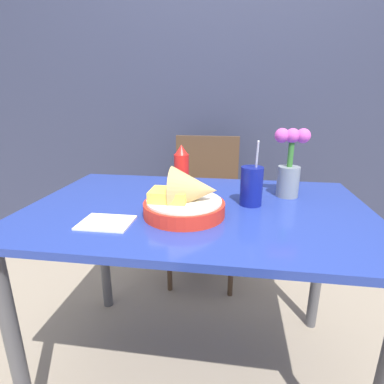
% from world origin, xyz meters
% --- Properties ---
extents(ground_plane, '(12.00, 12.00, 0.00)m').
position_xyz_m(ground_plane, '(0.00, 0.00, 0.00)').
color(ground_plane, gray).
extents(wall_window, '(7.00, 0.06, 2.60)m').
position_xyz_m(wall_window, '(0.00, 1.15, 1.30)').
color(wall_window, '#2D334C').
rests_on(wall_window, ground_plane).
extents(dining_table, '(1.21, 0.78, 0.74)m').
position_xyz_m(dining_table, '(0.00, 0.00, 0.64)').
color(dining_table, '#233893').
rests_on(dining_table, ground_plane).
extents(chair_far_window, '(0.40, 0.40, 0.88)m').
position_xyz_m(chair_far_window, '(-0.05, 0.79, 0.52)').
color(chair_far_window, '#473323').
rests_on(chair_far_window, ground_plane).
extents(food_basket, '(0.27, 0.27, 0.16)m').
position_xyz_m(food_basket, '(-0.02, -0.10, 0.80)').
color(food_basket, red).
rests_on(food_basket, dining_table).
extents(ketchup_bottle, '(0.06, 0.06, 0.19)m').
position_xyz_m(ketchup_bottle, '(-0.09, 0.16, 0.83)').
color(ketchup_bottle, red).
rests_on(ketchup_bottle, dining_table).
extents(drink_cup, '(0.08, 0.08, 0.24)m').
position_xyz_m(drink_cup, '(0.19, 0.04, 0.81)').
color(drink_cup, navy).
rests_on(drink_cup, dining_table).
extents(flower_vase, '(0.13, 0.08, 0.26)m').
position_xyz_m(flower_vase, '(0.33, 0.16, 0.87)').
color(flower_vase, gray).
rests_on(flower_vase, dining_table).
extents(napkin, '(0.16, 0.13, 0.01)m').
position_xyz_m(napkin, '(-0.26, -0.20, 0.74)').
color(napkin, white).
rests_on(napkin, dining_table).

